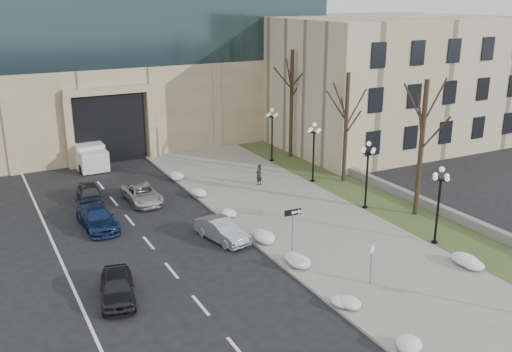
# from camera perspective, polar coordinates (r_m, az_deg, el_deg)

# --- Properties ---
(ground) EXTENTS (160.00, 160.00, 0.00)m
(ground) POSITION_cam_1_polar(r_m,az_deg,el_deg) (26.29, 13.50, -14.99)
(ground) COLOR black
(ground) RESTS_ON ground
(sidewalk) EXTENTS (9.00, 40.00, 0.12)m
(sidewalk) POSITION_cam_1_polar(r_m,az_deg,el_deg) (38.19, 3.76, -3.72)
(sidewalk) COLOR gray
(sidewalk) RESTS_ON ground
(curb) EXTENTS (0.30, 40.00, 0.14)m
(curb) POSITION_cam_1_polar(r_m,az_deg,el_deg) (36.19, -2.36, -4.92)
(curb) COLOR gray
(curb) RESTS_ON ground
(grass_strip) EXTENTS (4.00, 40.00, 0.10)m
(grass_strip) POSITION_cam_1_polar(r_m,az_deg,el_deg) (41.77, 11.40, -2.14)
(grass_strip) COLOR #3A4824
(grass_strip) RESTS_ON ground
(stone_wall) EXTENTS (0.50, 30.00, 0.70)m
(stone_wall) POSITION_cam_1_polar(r_m,az_deg,el_deg) (44.34, 11.82, -0.58)
(stone_wall) COLOR slate
(stone_wall) RESTS_ON ground
(classical_building) EXTENTS (22.00, 18.12, 12.00)m
(classical_building) POSITION_cam_1_polar(r_m,az_deg,el_deg) (58.35, 12.39, 9.45)
(classical_building) COLOR #C5B794
(classical_building) RESTS_ON ground
(car_a) EXTENTS (2.40, 4.19, 1.34)m
(car_a) POSITION_cam_1_polar(r_m,az_deg,el_deg) (28.46, -13.71, -10.75)
(car_a) COLOR black
(car_a) RESTS_ON ground
(car_b) EXTENTS (2.20, 4.16, 1.30)m
(car_b) POSITION_cam_1_polar(r_m,az_deg,el_deg) (33.96, -3.42, -5.44)
(car_b) COLOR #A4A6AB
(car_b) RESTS_ON ground
(car_c) EXTENTS (2.03, 4.68, 1.34)m
(car_c) POSITION_cam_1_polar(r_m,az_deg,el_deg) (37.06, -15.60, -4.04)
(car_c) COLOR navy
(car_c) RESTS_ON ground
(car_d) EXTENTS (2.10, 4.44, 1.23)m
(car_d) POSITION_cam_1_polar(r_m,az_deg,el_deg) (40.80, -11.32, -1.78)
(car_d) COLOR #B5B5B5
(car_d) RESTS_ON ground
(car_e) EXTENTS (1.93, 4.03, 1.33)m
(car_e) POSITION_cam_1_polar(r_m,az_deg,el_deg) (41.53, -16.28, -1.74)
(car_e) COLOR #313137
(car_e) RESTS_ON ground
(pedestrian) EXTENTS (0.70, 0.58, 1.64)m
(pedestrian) POSITION_cam_1_polar(r_m,az_deg,el_deg) (43.18, 0.29, 0.13)
(pedestrian) COLOR black
(pedestrian) RESTS_ON sidewalk
(box_truck) EXTENTS (2.41, 6.56, 2.07)m
(box_truck) POSITION_cam_1_polar(r_m,az_deg,el_deg) (50.91, -16.57, 2.19)
(box_truck) COLOR silver
(box_truck) RESTS_ON ground
(one_way_sign) EXTENTS (1.06, 0.29, 2.84)m
(one_way_sign) POSITION_cam_1_polar(r_m,az_deg,el_deg) (31.32, 3.99, -4.16)
(one_way_sign) COLOR slate
(one_way_sign) RESTS_ON ground
(keep_sign) EXTENTS (0.48, 0.17, 2.28)m
(keep_sign) POSITION_cam_1_polar(r_m,az_deg,el_deg) (29.00, 11.49, -7.80)
(keep_sign) COLOR slate
(keep_sign) RESTS_ON ground
(snow_clump_a) EXTENTS (1.10, 1.60, 0.36)m
(snow_clump_a) POSITION_cam_1_polar(r_m,az_deg,el_deg) (24.74, 14.91, -16.57)
(snow_clump_a) COLOR white
(snow_clump_a) RESTS_ON sidewalk
(snow_clump_b) EXTENTS (1.10, 1.60, 0.36)m
(snow_clump_b) POSITION_cam_1_polar(r_m,az_deg,el_deg) (27.28, 9.13, -12.66)
(snow_clump_b) COLOR white
(snow_clump_b) RESTS_ON sidewalk
(snow_clump_c) EXTENTS (1.10, 1.60, 0.36)m
(snow_clump_c) POSITION_cam_1_polar(r_m,az_deg,el_deg) (30.87, 3.56, -8.65)
(snow_clump_c) COLOR white
(snow_clump_c) RESTS_ON sidewalk
(snow_clump_d) EXTENTS (1.10, 1.60, 0.36)m
(snow_clump_d) POSITION_cam_1_polar(r_m,az_deg,el_deg) (33.77, 0.59, -6.20)
(snow_clump_d) COLOR white
(snow_clump_d) RESTS_ON sidewalk
(snow_clump_e) EXTENTS (1.10, 1.60, 0.36)m
(snow_clump_e) POSITION_cam_1_polar(r_m,az_deg,el_deg) (37.77, -2.87, -3.56)
(snow_clump_e) COLOR white
(snow_clump_e) RESTS_ON sidewalk
(snow_clump_f) EXTENTS (1.10, 1.60, 0.36)m
(snow_clump_f) POSITION_cam_1_polar(r_m,az_deg,el_deg) (41.42, -5.63, -1.67)
(snow_clump_f) COLOR white
(snow_clump_f) RESTS_ON sidewalk
(snow_clump_g) EXTENTS (1.10, 1.60, 0.36)m
(snow_clump_g) POSITION_cam_1_polar(r_m,az_deg,el_deg) (45.34, -7.91, -0.03)
(snow_clump_g) COLOR white
(snow_clump_g) RESTS_ON sidewalk
(snow_clump_h) EXTENTS (1.10, 1.60, 0.36)m
(snow_clump_h) POSITION_cam_1_polar(r_m,az_deg,el_deg) (32.44, 20.34, -8.44)
(snow_clump_h) COLOR white
(snow_clump_h) RESTS_ON sidewalk
(lamppost_a) EXTENTS (1.18, 1.18, 4.76)m
(lamppost_a) POSITION_cam_1_polar(r_m,az_deg,el_deg) (34.16, 17.86, -1.81)
(lamppost_a) COLOR black
(lamppost_a) RESTS_ON ground
(lamppost_b) EXTENTS (1.18, 1.18, 4.76)m
(lamppost_b) POSITION_cam_1_polar(r_m,az_deg,el_deg) (38.71, 11.09, 1.00)
(lamppost_b) COLOR black
(lamppost_b) RESTS_ON ground
(lamppost_c) EXTENTS (1.18, 1.18, 4.76)m
(lamppost_c) POSITION_cam_1_polar(r_m,az_deg,el_deg) (43.75, 5.80, 3.18)
(lamppost_c) COLOR black
(lamppost_c) RESTS_ON ground
(lamppost_d) EXTENTS (1.18, 1.18, 4.76)m
(lamppost_d) POSITION_cam_1_polar(r_m,az_deg,el_deg) (49.13, 1.62, 4.88)
(lamppost_d) COLOR black
(lamppost_d) RESTS_ON ground
(tree_near) EXTENTS (3.20, 3.20, 9.00)m
(tree_near) POSITION_cam_1_polar(r_m,az_deg,el_deg) (37.64, 16.34, 4.47)
(tree_near) COLOR black
(tree_near) RESTS_ON ground
(tree_mid) EXTENTS (3.20, 3.20, 8.50)m
(tree_mid) POSITION_cam_1_polar(r_m,az_deg,el_deg) (43.65, 9.05, 6.29)
(tree_mid) COLOR black
(tree_mid) RESTS_ON ground
(tree_far) EXTENTS (3.20, 3.20, 9.50)m
(tree_far) POSITION_cam_1_polar(r_m,az_deg,el_deg) (50.06, 3.59, 8.68)
(tree_far) COLOR black
(tree_far) RESTS_ON ground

